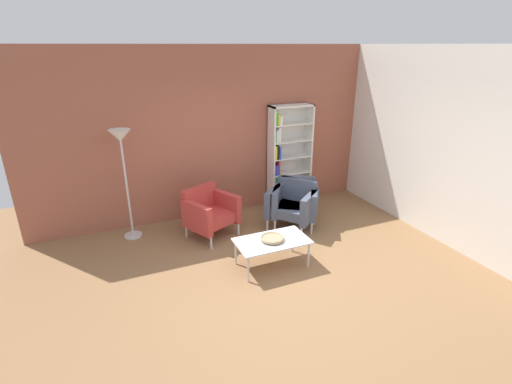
% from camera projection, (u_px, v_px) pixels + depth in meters
% --- Properties ---
extents(ground_plane, '(8.32, 8.32, 0.00)m').
position_uv_depth(ground_plane, '(279.00, 281.00, 4.91)').
color(ground_plane, olive).
extents(brick_back_panel, '(6.40, 0.12, 2.90)m').
position_uv_depth(brick_back_panel, '(217.00, 134.00, 6.48)').
color(brick_back_panel, '#9E5642').
rests_on(brick_back_panel, ground_plane).
extents(plaster_right_partition, '(0.12, 5.20, 2.90)m').
position_uv_depth(plaster_right_partition, '(426.00, 142.00, 5.94)').
color(plaster_right_partition, silver).
rests_on(plaster_right_partition, ground_plane).
extents(bookshelf_tall, '(0.80, 0.30, 1.90)m').
position_uv_depth(bookshelf_tall, '(286.00, 157.00, 6.94)').
color(bookshelf_tall, silver).
rests_on(bookshelf_tall, ground_plane).
extents(coffee_table_low, '(1.00, 0.56, 0.40)m').
position_uv_depth(coffee_table_low, '(272.00, 242.00, 5.13)').
color(coffee_table_low, silver).
rests_on(coffee_table_low, ground_plane).
extents(decorative_bowl, '(0.32, 0.32, 0.05)m').
position_uv_depth(decorative_bowl, '(272.00, 238.00, 5.10)').
color(decorative_bowl, tan).
rests_on(decorative_bowl, coffee_table_low).
extents(armchair_spare_guest, '(0.94, 0.95, 0.78)m').
position_uv_depth(armchair_spare_guest, '(293.00, 204.00, 6.25)').
color(armchair_spare_guest, '#4C566B').
rests_on(armchair_spare_guest, ground_plane).
extents(armchair_near_window, '(0.92, 0.89, 0.78)m').
position_uv_depth(armchair_near_window, '(209.00, 211.00, 5.97)').
color(armchair_near_window, '#B73833').
rests_on(armchair_near_window, ground_plane).
extents(armchair_by_bookshelf, '(0.94, 0.92, 0.78)m').
position_uv_depth(armchair_by_bookshelf, '(295.00, 201.00, 6.36)').
color(armchair_by_bookshelf, '#4C566B').
rests_on(armchair_by_bookshelf, ground_plane).
extents(floor_lamp_torchiere, '(0.32, 0.32, 1.74)m').
position_uv_depth(floor_lamp_torchiere, '(122.00, 149.00, 5.54)').
color(floor_lamp_torchiere, silver).
rests_on(floor_lamp_torchiere, ground_plane).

